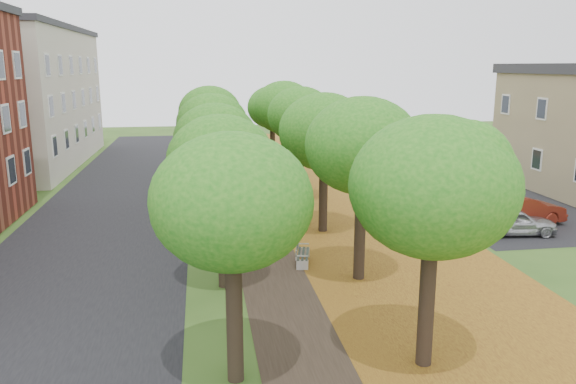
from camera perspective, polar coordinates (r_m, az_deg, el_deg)
name	(u,v)px	position (r m, az deg, el deg)	size (l,w,h in m)	color
ground	(324,372)	(14.73, 3.69, -17.77)	(120.00, 120.00, 0.00)	#2D4C19
street_asphalt	(107,223)	(28.75, -17.92, -2.97)	(8.00, 70.00, 0.01)	black
footpath	(260,216)	(28.51, -2.87, -2.47)	(3.20, 70.00, 0.01)	black
leaf_verge	(355,212)	(29.44, 6.86, -2.06)	(7.50, 70.00, 0.01)	olive
parking_lot	(497,202)	(33.59, 20.49, -0.95)	(9.00, 16.00, 0.01)	black
tree_row_west	(214,127)	(27.53, -7.56, 6.52)	(3.81, 33.81, 6.20)	black
tree_row_east	(311,126)	(28.06, 2.35, 6.73)	(3.81, 33.81, 6.20)	black
building_cream	(8,96)	(47.58, -26.53, 8.68)	(10.30, 20.30, 10.40)	beige
bench	(302,254)	(21.73, 1.41, -6.29)	(0.80, 1.65, 0.75)	#2C382F
car_silver	(514,221)	(27.27, 22.00, -2.78)	(1.46, 3.63, 1.24)	#A7A7AC
car_red	(519,210)	(28.88, 22.38, -1.72)	(1.58, 4.52, 1.49)	maroon
car_grey	(466,197)	(31.24, 17.66, -0.48)	(1.85, 4.56, 1.32)	#38383E
car_white	(450,188)	(32.96, 16.15, 0.42)	(2.43, 5.28, 1.47)	white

